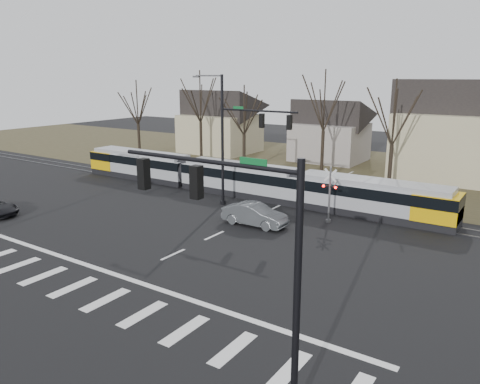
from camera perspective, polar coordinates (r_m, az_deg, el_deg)
The scene contains 15 objects.
ground at distance 26.35m, azimuth -11.10°, elevation -8.83°, with size 140.00×140.00×0.00m, color black.
grass_verge at distance 52.96m, azimuth 14.00°, elevation 2.60°, with size 140.00×28.00×0.01m, color #38331E.
crosswalk at distance 23.96m, azimuth -17.96°, elevation -11.66°, with size 27.00×2.60×0.01m.
stop_line at distance 25.22m, azimuth -14.01°, elevation -10.05°, with size 28.00×0.35×0.01m, color silver.
lane_dashes at distance 38.65m, azimuth 5.79°, elevation -1.21°, with size 0.18×30.00×0.01m.
rail_pair at distance 38.47m, azimuth 5.65°, elevation -1.24°, with size 90.00×1.52×0.06m.
tram at distance 40.71m, azimuth -0.15°, elevation 1.78°, with size 35.87×2.66×2.72m.
sedan at distance 32.36m, azimuth 1.80°, elevation -2.77°, with size 4.67×1.69×1.53m, color #4A4E51.
signal_pole_near_right at distance 14.09m, azimuth 0.21°, elevation -6.55°, with size 6.72×0.44×8.00m.
signal_pole_far at distance 35.80m, azimuth -0.08°, elevation 6.94°, with size 9.28×0.44×10.20m.
rail_crossing_signal at distance 33.30m, azimuth 10.85°, elevation -0.54°, with size 1.08×0.36×4.00m.
tree_row at distance 45.95m, azimuth 14.12°, elevation 7.22°, with size 59.20×7.20×10.00m.
house_a at distance 63.49m, azimuth -2.46°, elevation 8.91°, with size 9.72×8.64×8.60m.
house_b at distance 57.86m, azimuth 10.93°, elevation 7.68°, with size 8.64×7.56×7.65m.
house_c at distance 50.92m, azimuth 24.36°, elevation 7.29°, with size 10.80×8.64×10.10m.
Camera 1 is at (17.41, -16.99, 10.12)m, focal length 35.00 mm.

